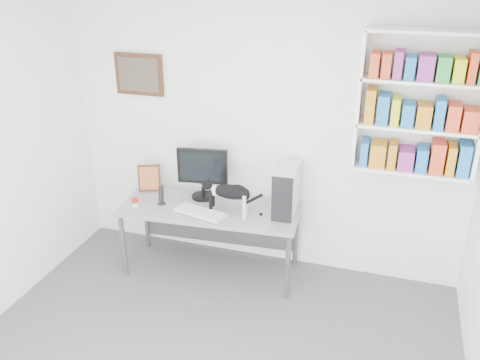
# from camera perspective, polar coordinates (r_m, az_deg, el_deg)

# --- Properties ---
(room) EXTENTS (4.01, 4.01, 2.70)m
(room) POSITION_cam_1_polar(r_m,az_deg,el_deg) (3.31, -6.49, -6.32)
(room) COLOR #56565B
(room) RESTS_ON ground
(bookshelf) EXTENTS (1.03, 0.28, 1.24)m
(bookshelf) POSITION_cam_1_polar(r_m,az_deg,el_deg) (4.59, 19.52, 8.02)
(bookshelf) COLOR white
(bookshelf) RESTS_ON room
(wall_art) EXTENTS (0.52, 0.04, 0.42)m
(wall_art) POSITION_cam_1_polar(r_m,az_deg,el_deg) (5.32, -11.27, 11.55)
(wall_art) COLOR #472816
(wall_art) RESTS_ON room
(desk) EXTENTS (1.80, 0.80, 0.73)m
(desk) POSITION_cam_1_polar(r_m,az_deg,el_deg) (5.19, -3.27, -6.65)
(desk) COLOR gray
(desk) RESTS_ON room
(monitor) EXTENTS (0.54, 0.32, 0.54)m
(monitor) POSITION_cam_1_polar(r_m,az_deg,el_deg) (5.11, -4.21, 0.79)
(monitor) COLOR black
(monitor) RESTS_ON desk
(keyboard) EXTENTS (0.53, 0.30, 0.04)m
(keyboard) POSITION_cam_1_polar(r_m,az_deg,el_deg) (4.88, -4.47, -3.64)
(keyboard) COLOR silver
(keyboard) RESTS_ON desk
(pc_tower) EXTENTS (0.22, 0.47, 0.46)m
(pc_tower) POSITION_cam_1_polar(r_m,az_deg,el_deg) (4.85, 5.24, -1.08)
(pc_tower) COLOR silver
(pc_tower) RESTS_ON desk
(speaker) EXTENTS (0.09, 0.09, 0.21)m
(speaker) POSITION_cam_1_polar(r_m,az_deg,el_deg) (5.08, -8.84, -1.62)
(speaker) COLOR black
(speaker) RESTS_ON desk
(leaning_print) EXTENTS (0.25, 0.17, 0.29)m
(leaning_print) POSITION_cam_1_polar(r_m,az_deg,el_deg) (5.39, -10.16, 0.28)
(leaning_print) COLOR #472816
(leaning_print) RESTS_ON desk
(soup_can) EXTENTS (0.08, 0.08, 0.09)m
(soup_can) POSITION_cam_1_polar(r_m,az_deg,el_deg) (5.10, -11.68, -2.48)
(soup_can) COLOR #AF1C0F
(soup_can) RESTS_ON desk
(cat) EXTENTS (0.54, 0.15, 0.33)m
(cat) POSITION_cam_1_polar(r_m,az_deg,el_deg) (4.79, -1.17, -2.19)
(cat) COLOR black
(cat) RESTS_ON desk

